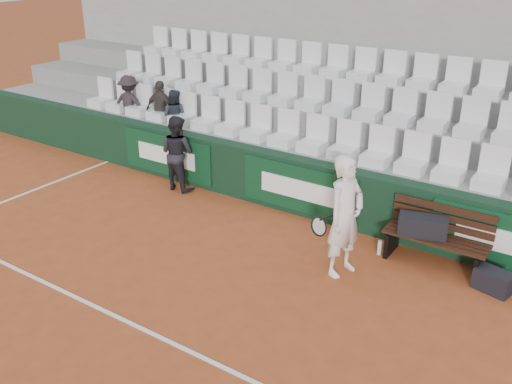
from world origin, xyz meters
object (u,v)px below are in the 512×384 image
Objects in this scene: tennis_player at (345,217)px; ball_kid at (177,153)px; sports_bag_left at (423,226)px; sports_bag_ground at (493,281)px; water_bottle_near at (379,248)px; spectator_c at (173,95)px; bench_left at (434,251)px; water_bottle_far at (495,289)px; spectator_a at (128,83)px; spectator_b at (160,89)px.

tennis_player is 1.22× the size of ball_kid.
sports_bag_left reaches higher than sports_bag_ground.
water_bottle_near is 5.38m from spectator_c.
bench_left reaches higher than water_bottle_far.
spectator_a is (-2.09, 0.88, 0.90)m from ball_kid.
spectator_b reaches higher than sports_bag_left.
spectator_a is (-8.06, 1.32, 1.50)m from water_bottle_far.
spectator_c reaches higher than water_bottle_near.
spectator_a is 0.92m from spectator_b.
spectator_b is (-5.41, 1.13, 1.51)m from water_bottle_near.
ball_kid is 1.72m from spectator_b.
sports_bag_left is 1.21m from sports_bag_ground.
water_bottle_far is at bearing 161.60° from spectator_b.
spectator_c reaches higher than tennis_player.
water_bottle_far is at bearing -6.29° from water_bottle_near.
spectator_b reaches higher than bench_left.
water_bottle_far is at bearing 16.28° from tennis_player.
water_bottle_near is at bearing 151.14° from spectator_c.
bench_left is 0.43m from sports_bag_left.
spectator_b reaches higher than water_bottle_far.
bench_left is 1.35× the size of spectator_c.
sports_bag_ground is at bearing 153.68° from spectator_c.
tennis_player reaches higher than water_bottle_far.
spectator_b is (-5.15, 1.90, 0.74)m from tennis_player.
tennis_player is 4.11m from ball_kid.
sports_bag_left is at bearing 159.95° from spectator_a.
tennis_player is at bearing 167.47° from ball_kid.
spectator_b is (-6.19, 0.97, 1.40)m from bench_left.
water_bottle_near is 4.29m from ball_kid.
water_bottle_near is at bearing 173.71° from water_bottle_far.
spectator_c is (-5.63, 1.00, 0.96)m from sports_bag_left.
bench_left is 1.03× the size of ball_kid.
spectator_c reaches higher than bench_left.
sports_bag_left is at bearing 170.10° from sports_bag_ground.
spectator_c is (-6.74, 1.20, 1.41)m from sports_bag_ground.
spectator_b reaches higher than tennis_player.
spectator_b is at bearing 169.52° from water_bottle_far.
tennis_player is 1.43× the size of spectator_a.
spectator_b reaches higher than sports_bag_ground.
water_bottle_near is at bearing 71.50° from tennis_player.
sports_bag_left is 0.55× the size of spectator_a.
sports_bag_left is at bearing -179.56° from ball_kid.
tennis_player is at bearing 150.80° from spectator_a.
tennis_player is at bearing 151.80° from spectator_b.
water_bottle_far is at bearing -20.21° from bench_left.
bench_left is 7.30m from spectator_a.
spectator_b is (0.92, 0.00, -0.00)m from spectator_a.
bench_left is 5.04m from ball_kid.
sports_bag_left is 0.62× the size of spectator_c.
sports_bag_left is 2.91× the size of water_bottle_far.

